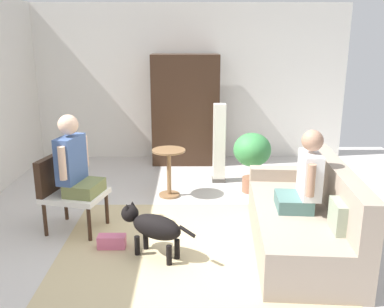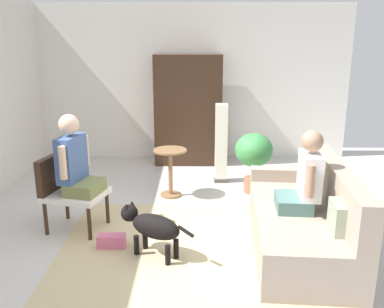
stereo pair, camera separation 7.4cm
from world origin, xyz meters
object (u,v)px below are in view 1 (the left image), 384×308
armchair (65,187)px  person_on_couch (305,178)px  column_lamp (219,144)px  person_on_armchair (74,162)px  dog (153,226)px  couch (305,220)px  handbag (112,242)px  round_end_table (169,167)px  potted_plant (252,153)px  armoire_cabinet (185,110)px

armchair → person_on_couch: (2.59, -0.50, 0.27)m
column_lamp → armchair: bearing=-138.4°
person_on_armchair → dog: bearing=-33.9°
couch → armchair: 2.68m
person_on_armchair → dog: person_on_armchair is taller
dog → handbag: bearing=159.8°
round_end_table → column_lamp: bearing=40.3°
person_on_couch → column_lamp: 2.28m
couch → person_on_armchair: bearing=169.8°
column_lamp → handbag: bearing=-121.0°
person_on_armchair → potted_plant: (2.17, 1.23, -0.24)m
round_end_table → armoire_cabinet: armoire_cabinet is taller
round_end_table → handbag: (-0.55, -1.52, -0.35)m
armchair → potted_plant: bearing=27.4°
armchair → dog: 1.24m
couch → column_lamp: (-0.75, 2.14, 0.29)m
couch → potted_plant: 1.73m
couch → person_on_couch: bearing=-157.1°
potted_plant → dog: bearing=-124.5°
armchair → armoire_cabinet: (1.36, 2.72, 0.44)m
couch → person_on_couch: person_on_couch is taller
armchair → dog: armchair is taller
armchair → armoire_cabinet: armoire_cabinet is taller
person_on_couch → dog: size_ratio=1.08×
round_end_table → dog: 1.69m
armchair → column_lamp: (1.88, 1.66, 0.09)m
armchair → dog: (1.04, -0.64, -0.18)m
dog → column_lamp: bearing=70.2°
round_end_table → armoire_cabinet: 1.77m
handbag → potted_plant: bearing=44.2°
column_lamp → handbag: size_ratio=4.13×
person_on_armchair → potted_plant: 2.51m
couch → round_end_table: (-1.49, 1.52, 0.11)m
couch → dog: couch is taller
dog → armoire_cabinet: bearing=84.7°
round_end_table → dog: size_ratio=0.88×
person_on_couch → armoire_cabinet: armoire_cabinet is taller
column_lamp → handbag: column_lamp is taller
person_on_armchair → handbag: (0.46, -0.44, -0.75)m
person_on_armchair → potted_plant: size_ratio=1.04×
person_on_couch → potted_plant: person_on_couch is taller
dog → armoire_cabinet: 3.43m
armchair → person_on_couch: person_on_couch is taller
potted_plant → handbag: potted_plant is taller
armoire_cabinet → armchair: bearing=-116.6°
potted_plant → person_on_couch: bearing=-80.6°
dog → handbag: dog is taller
round_end_table → dog: (-0.09, -1.68, -0.09)m
couch → person_on_armchair: (-2.49, 0.45, 0.52)m
person_on_armchair → armoire_cabinet: armoire_cabinet is taller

